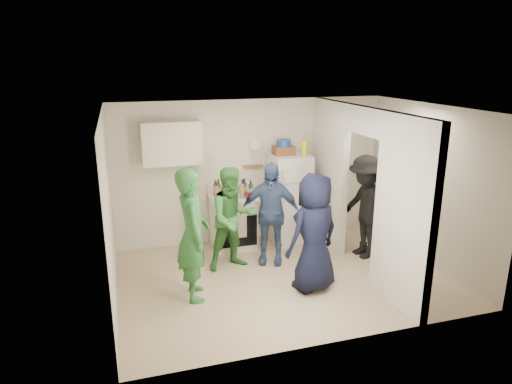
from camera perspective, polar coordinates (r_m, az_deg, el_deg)
floor at (r=6.97m, az=3.51°, el=-10.60°), size 4.80×4.80×0.00m
wall_back at (r=8.06m, az=-0.51°, el=2.67°), size 4.80×0.00×4.80m
wall_front at (r=5.04m, az=10.48°, el=-6.13°), size 4.80×0.00×4.80m
wall_left at (r=6.12m, az=-17.88°, el=-2.58°), size 0.00×3.40×3.40m
wall_right at (r=7.65m, az=20.81°, el=0.84°), size 0.00×3.40×3.40m
ceiling at (r=6.25m, az=3.92°, el=10.31°), size 4.80×4.80×0.00m
partition_pier_back at (r=7.93m, az=9.08°, el=2.25°), size 0.12×1.20×2.50m
partition_pier_front at (r=6.11m, az=18.00°, el=-2.62°), size 0.12×1.20×2.50m
partition_header at (r=6.79m, az=13.52°, el=8.67°), size 0.12×1.00×0.40m
stove at (r=7.87m, az=-2.87°, el=-3.75°), size 0.76×0.63×0.90m
upper_cabinet at (r=7.49m, az=-10.51°, el=6.04°), size 0.95×0.34×0.70m
fridge at (r=8.03m, az=4.16°, el=-0.86°), size 0.65×0.63×1.57m
wicker_basket at (r=7.83m, az=3.47°, el=5.22°), size 0.35×0.25×0.15m
blue_bowl at (r=7.81m, az=3.49°, el=6.15°), size 0.24×0.24×0.11m
yellow_cup_stack_top at (r=7.80m, az=6.07°, el=5.48°), size 0.09×0.09×0.25m
wall_clock at (r=7.96m, az=-0.13°, el=5.81°), size 0.22×0.02×0.22m
spice_shelf at (r=7.99m, az=-0.41°, el=3.28°), size 0.35×0.08×0.03m
nook_window at (r=7.70m, az=20.10°, el=4.08°), size 0.03×0.70×0.80m
nook_window_frame at (r=7.70m, az=20.01°, el=4.08°), size 0.04×0.76×0.86m
nook_valance at (r=7.62m, az=20.11°, el=6.64°), size 0.04×0.82×0.18m
yellow_cup_stack_stove at (r=7.46m, az=-3.41°, el=-0.23°), size 0.09×0.09×0.25m
red_cup at (r=7.58m, az=-0.94°, el=-0.45°), size 0.09×0.09×0.12m
person_green_left at (r=6.13m, az=-7.91°, el=-5.28°), size 0.47×0.69×1.82m
person_green_center at (r=6.98m, az=-2.90°, el=-3.34°), size 0.87×0.73×1.61m
person_denim at (r=7.15m, az=1.77°, el=-2.70°), size 1.04×0.74×1.64m
person_navy at (r=6.36m, az=7.27°, el=-5.09°), size 0.95×0.77×1.69m
person_nook at (r=7.58m, az=13.51°, el=-1.83°), size 0.74×1.15×1.70m
bottle_a at (r=7.75m, az=-5.13°, el=0.53°), size 0.06×0.06×0.29m
bottle_b at (r=7.58m, az=-4.10°, el=0.00°), size 0.06×0.06×0.25m
bottle_c at (r=7.81m, az=-3.86°, el=0.59°), size 0.08×0.08×0.27m
bottle_d at (r=7.66m, az=-2.72°, el=0.46°), size 0.06×0.06×0.31m
bottle_e at (r=7.88m, az=-2.41°, el=0.70°), size 0.08×0.08×0.26m
bottle_f at (r=7.75m, az=-1.57°, el=0.61°), size 0.07×0.07×0.30m
bottle_g at (r=7.89m, az=-1.42°, el=0.76°), size 0.07×0.07×0.26m
bottle_h at (r=7.53m, az=-4.97°, el=0.15°), size 0.06×0.06×0.32m
bottle_i at (r=7.78m, az=-2.77°, el=0.52°), size 0.06×0.06×0.26m
bottle_j at (r=7.66m, az=-0.66°, el=0.39°), size 0.07×0.07×0.29m
bottle_k at (r=7.66m, az=-4.71°, el=0.45°), size 0.08×0.08×0.32m
bottle_l at (r=7.60m, az=-1.74°, el=0.40°), size 0.08×0.08×0.32m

